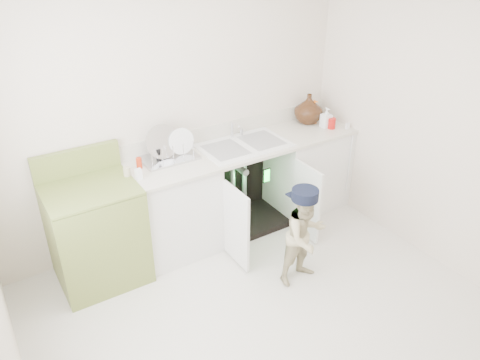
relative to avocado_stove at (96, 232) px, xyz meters
name	(u,v)px	position (x,y,z in m)	size (l,w,h in m)	color
ground	(267,315)	(0.95, -1.18, -0.47)	(3.50, 3.50, 0.00)	#BBB4A4
room_shell	(272,178)	(0.95, -1.18, 0.78)	(6.00, 5.50, 1.26)	beige
counter_run	(245,183)	(1.53, 0.03, 0.01)	(2.44, 1.02, 1.21)	white
avocado_stove	(96,232)	(0.00, 0.00, 0.00)	(0.73, 0.65, 1.13)	olive
repair_worker	(305,235)	(1.48, -0.97, -0.01)	(0.45, 0.84, 0.90)	#C3AF8C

